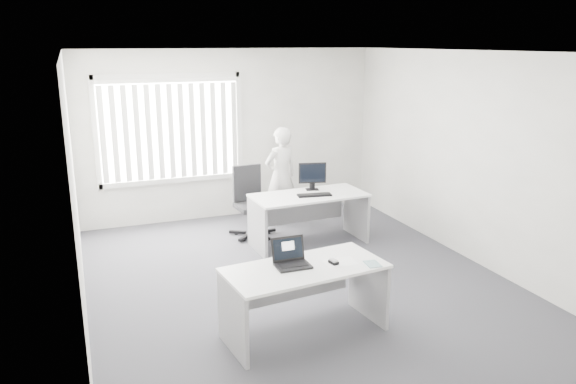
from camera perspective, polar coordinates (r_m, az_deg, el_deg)
name	(u,v)px	position (r m, az deg, el deg)	size (l,w,h in m)	color
ground	(297,281)	(7.13, 0.97, -9.03)	(6.00, 6.00, 0.00)	#404046
wall_back	(231,135)	(9.47, -5.86, 5.83)	(5.00, 0.02, 2.80)	silver
wall_front	(457,262)	(4.18, 16.82, -6.81)	(5.00, 0.02, 2.80)	silver
wall_left	(75,192)	(6.21, -20.87, -0.01)	(0.02, 6.00, 2.80)	silver
wall_right	(470,157)	(7.95, 18.00, 3.38)	(0.02, 6.00, 2.80)	silver
ceiling	(299,51)	(6.51, 1.08, 14.10)	(5.00, 6.00, 0.02)	white
window	(170,129)	(9.20, -11.86, 6.26)	(2.32, 0.06, 1.76)	silver
blinds	(171,132)	(9.15, -11.79, 6.02)	(2.20, 0.10, 1.50)	white
desk_near	(305,286)	(5.73, 1.72, -9.49)	(1.69, 0.93, 0.74)	white
desk_far	(309,208)	(8.22, 2.13, -1.67)	(1.69, 0.85, 0.76)	white
office_chair	(251,214)	(8.66, -3.75, -2.25)	(0.66, 0.66, 1.08)	black
person	(281,176)	(9.07, -0.73, 1.62)	(0.58, 0.38, 1.60)	silver
laptop	(293,254)	(5.59, 0.52, -6.35)	(0.34, 0.31, 0.27)	black
paper_sheet	(340,262)	(5.78, 5.30, -7.08)	(0.32, 0.23, 0.00)	white
mouse	(334,261)	(5.72, 4.65, -7.05)	(0.06, 0.11, 0.05)	#B9B9BC
booklet	(373,264)	(5.76, 8.59, -7.24)	(0.14, 0.19, 0.01)	silver
keyboard	(314,195)	(8.09, 2.70, -0.31)	(0.49, 0.16, 0.02)	black
monitor	(312,176)	(8.36, 2.48, 1.60)	(0.41, 0.12, 0.41)	black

